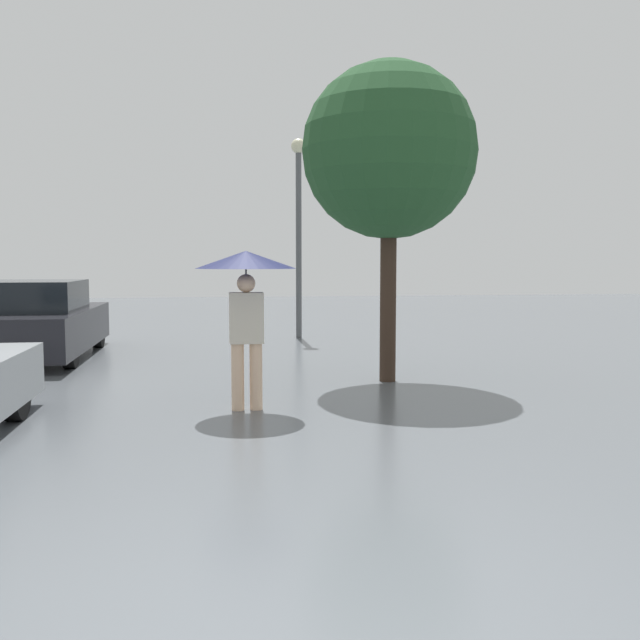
{
  "coord_description": "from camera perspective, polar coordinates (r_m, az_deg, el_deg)",
  "views": [
    {
      "loc": [
        -0.37,
        -2.97,
        1.66
      ],
      "look_at": [
        0.8,
        4.91,
        1.0
      ],
      "focal_mm": 40.0,
      "sensor_mm": 36.0,
      "label": 1
    }
  ],
  "objects": [
    {
      "name": "pedestrian",
      "position": [
        7.89,
        -5.94,
        3.25
      ],
      "size": [
        1.11,
        1.11,
        1.77
      ],
      "color": "beige",
      "rests_on": "ground_plane"
    },
    {
      "name": "tree",
      "position": [
        9.91,
        5.56,
        13.23
      ],
      "size": [
        2.37,
        2.37,
        4.33
      ],
      "color": "#38281E",
      "rests_on": "ground_plane"
    },
    {
      "name": "street_lamp",
      "position": [
        15.28,
        -1.72,
        8.65
      ],
      "size": [
        0.31,
        0.31,
        4.23
      ],
      "color": "#515456",
      "rests_on": "ground_plane"
    },
    {
      "name": "parked_car_farthest",
      "position": [
        13.06,
        -21.93,
        -0.18
      ],
      "size": [
        1.86,
        4.28,
        1.33
      ],
      "color": "black",
      "rests_on": "ground_plane"
    }
  ]
}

